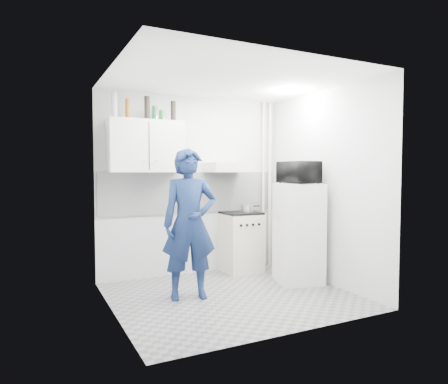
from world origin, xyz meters
name	(u,v)px	position (x,y,z in m)	size (l,w,h in m)	color
floor	(231,296)	(0.00, 0.00, 0.00)	(2.80, 2.80, 0.00)	slate
ceiling	(232,79)	(0.00, 0.00, 2.60)	(2.80, 2.80, 0.00)	white
wall_back	(193,186)	(0.00, 1.25, 1.30)	(2.80, 2.80, 0.00)	silver
wall_left	(113,192)	(-1.40, 0.00, 1.30)	(2.60, 2.60, 0.00)	silver
wall_right	(323,187)	(1.40, 0.00, 1.30)	(2.60, 2.60, 0.00)	silver
person	(190,224)	(-0.48, 0.16, 0.89)	(0.65, 0.43, 1.78)	#132348
stove	(241,243)	(0.68, 1.00, 0.44)	(0.54, 0.54, 0.87)	beige
fridge	(298,233)	(1.10, 0.14, 0.67)	(0.56, 0.56, 1.35)	white
stove_top	(241,213)	(0.68, 1.00, 0.89)	(0.52, 0.52, 0.03)	black
saucepan	(247,208)	(0.77, 0.98, 0.95)	(0.18, 0.18, 0.10)	silver
microwave	(299,172)	(1.10, 0.14, 1.50)	(0.36, 0.54, 0.30)	black
bottle_a	(114,105)	(-1.16, 1.07, 2.37)	(0.08, 0.08, 0.34)	#B2B7BC
bottle_b	(128,109)	(-0.98, 1.07, 2.33)	(0.07, 0.07, 0.27)	brown
bottle_d	(147,108)	(-0.72, 1.07, 2.36)	(0.07, 0.07, 0.32)	black
canister_a	(155,113)	(-0.61, 1.07, 2.30)	(0.08, 0.08, 0.20)	#144C1E
canister_b	(162,116)	(-0.52, 1.07, 2.27)	(0.08, 0.08, 0.15)	#144C1E
bottle_e	(173,112)	(-0.35, 1.07, 2.34)	(0.07, 0.07, 0.28)	black
upper_cabinet	(146,146)	(-0.75, 1.07, 1.85)	(1.00, 0.35, 0.70)	white
range_hood	(227,167)	(0.45, 1.00, 1.57)	(0.60, 0.50, 0.14)	beige
backsplash	(193,192)	(0.00, 1.24, 1.20)	(2.74, 0.03, 0.60)	white
pipe_a	(270,185)	(1.30, 1.17, 1.30)	(0.05, 0.05, 2.60)	beige
pipe_b	(263,185)	(1.18, 1.17, 1.30)	(0.04, 0.04, 2.60)	beige
ceiling_spot_fixture	(291,92)	(1.00, 0.20, 2.57)	(0.10, 0.10, 0.02)	white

